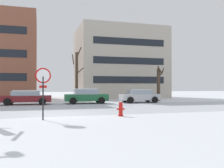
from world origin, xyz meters
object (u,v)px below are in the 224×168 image
(parked_car_green, at_px, (86,96))
(stop_sign, at_px, (43,83))
(fire_hydrant, at_px, (121,109))
(parked_car_silver, at_px, (139,96))
(parked_car_maroon, at_px, (26,97))

(parked_car_green, bearing_deg, stop_sign, -110.78)
(fire_hydrant, distance_m, parked_car_silver, 11.87)
(fire_hydrant, bearing_deg, parked_car_green, 89.93)
(stop_sign, distance_m, fire_hydrant, 4.42)
(stop_sign, xyz_separation_m, fire_hydrant, (4.18, 0.44, -1.38))
(stop_sign, xyz_separation_m, parked_car_green, (4.19, 11.04, -1.07))
(fire_hydrant, relative_size, parked_car_silver, 0.21)
(fire_hydrant, height_order, parked_car_maroon, parked_car_maroon)
(parked_car_green, bearing_deg, parked_car_maroon, 179.35)
(parked_car_maroon, xyz_separation_m, parked_car_silver, (10.97, -0.15, 0.03))
(stop_sign, bearing_deg, parked_car_green, 69.22)
(parked_car_maroon, xyz_separation_m, parked_car_green, (5.49, -0.06, 0.06))
(stop_sign, distance_m, parked_car_silver, 14.66)
(fire_hydrant, xyz_separation_m, parked_car_silver, (5.50, 10.52, 0.28))
(parked_car_maroon, bearing_deg, fire_hydrant, -62.83)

